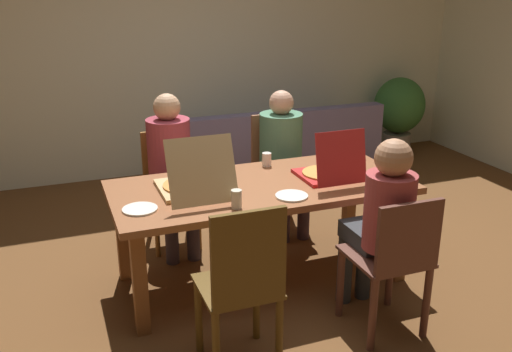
{
  "coord_description": "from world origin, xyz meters",
  "views": [
    {
      "loc": [
        -1.3,
        -3.31,
        2.03
      ],
      "look_at": [
        0.0,
        0.1,
        0.75
      ],
      "focal_mm": 39.3,
      "sensor_mm": 36.0,
      "label": 1
    }
  ],
  "objects_px": {
    "chair_3": "(243,285)",
    "plate_1": "(292,196)",
    "person_1": "(171,160)",
    "drinking_glass_2": "(237,199)",
    "person_2": "(283,149)",
    "drinking_glass_0": "(267,159)",
    "drinking_glass_1": "(361,151)",
    "person_0": "(381,216)",
    "pizza_box_1": "(328,171)",
    "pizza_box_0": "(193,184)",
    "chair_2": "(277,168)",
    "potted_plant": "(399,110)",
    "chair_0": "(393,261)",
    "chair_1": "(169,181)",
    "dining_table": "(261,196)",
    "couch": "(278,152)",
    "plate_0": "(140,209)"
  },
  "relations": [
    {
      "from": "chair_0",
      "to": "chair_1",
      "type": "relative_size",
      "value": 1.0
    },
    {
      "from": "person_0",
      "to": "potted_plant",
      "type": "bearing_deg",
      "value": 53.84
    },
    {
      "from": "chair_3",
      "to": "drinking_glass_0",
      "type": "distance_m",
      "value": 1.42
    },
    {
      "from": "drinking_glass_0",
      "to": "drinking_glass_1",
      "type": "xyz_separation_m",
      "value": [
        0.75,
        -0.08,
        0.0
      ]
    },
    {
      "from": "chair_0",
      "to": "couch",
      "type": "height_order",
      "value": "chair_0"
    },
    {
      "from": "drinking_glass_2",
      "to": "chair_1",
      "type": "bearing_deg",
      "value": 97.82
    },
    {
      "from": "chair_1",
      "to": "plate_1",
      "type": "bearing_deg",
      "value": -64.34
    },
    {
      "from": "dining_table",
      "to": "drinking_glass_2",
      "type": "xyz_separation_m",
      "value": [
        -0.29,
        -0.34,
        0.15
      ]
    },
    {
      "from": "plate_0",
      "to": "plate_1",
      "type": "height_order",
      "value": "same"
    },
    {
      "from": "chair_2",
      "to": "pizza_box_1",
      "type": "xyz_separation_m",
      "value": [
        -0.01,
        -0.92,
        0.27
      ]
    },
    {
      "from": "chair_1",
      "to": "potted_plant",
      "type": "relative_size",
      "value": 0.96
    },
    {
      "from": "pizza_box_0",
      "to": "drinking_glass_1",
      "type": "bearing_deg",
      "value": 10.14
    },
    {
      "from": "chair_3",
      "to": "couch",
      "type": "distance_m",
      "value": 3.2
    },
    {
      "from": "chair_1",
      "to": "pizza_box_1",
      "type": "xyz_separation_m",
      "value": [
        0.93,
        -0.93,
        0.27
      ]
    },
    {
      "from": "person_2",
      "to": "chair_1",
      "type": "bearing_deg",
      "value": 171.85
    },
    {
      "from": "pizza_box_0",
      "to": "drinking_glass_0",
      "type": "relative_size",
      "value": 5.79
    },
    {
      "from": "chair_2",
      "to": "chair_1",
      "type": "bearing_deg",
      "value": 179.68
    },
    {
      "from": "chair_3",
      "to": "plate_1",
      "type": "height_order",
      "value": "chair_3"
    },
    {
      "from": "chair_1",
      "to": "couch",
      "type": "relative_size",
      "value": 0.43
    },
    {
      "from": "couch",
      "to": "chair_0",
      "type": "bearing_deg",
      "value": -99.65
    },
    {
      "from": "chair_1",
      "to": "drinking_glass_2",
      "type": "distance_m",
      "value": 1.24
    },
    {
      "from": "pizza_box_1",
      "to": "drinking_glass_1",
      "type": "height_order",
      "value": "pizza_box_1"
    },
    {
      "from": "couch",
      "to": "person_2",
      "type": "bearing_deg",
      "value": -111.48
    },
    {
      "from": "chair_0",
      "to": "person_2",
      "type": "distance_m",
      "value": 1.63
    },
    {
      "from": "person_1",
      "to": "drinking_glass_2",
      "type": "height_order",
      "value": "person_1"
    },
    {
      "from": "drinking_glass_0",
      "to": "chair_2",
      "type": "bearing_deg",
      "value": 59.62
    },
    {
      "from": "plate_1",
      "to": "drinking_glass_0",
      "type": "distance_m",
      "value": 0.64
    },
    {
      "from": "plate_0",
      "to": "couch",
      "type": "distance_m",
      "value": 2.82
    },
    {
      "from": "dining_table",
      "to": "pizza_box_0",
      "type": "distance_m",
      "value": 0.49
    },
    {
      "from": "chair_0",
      "to": "chair_2",
      "type": "height_order",
      "value": "chair_2"
    },
    {
      "from": "dining_table",
      "to": "chair_2",
      "type": "relative_size",
      "value": 2.1
    },
    {
      "from": "chair_2",
      "to": "potted_plant",
      "type": "bearing_deg",
      "value": 32.44
    },
    {
      "from": "chair_3",
      "to": "plate_1",
      "type": "bearing_deg",
      "value": 48.19
    },
    {
      "from": "chair_0",
      "to": "person_0",
      "type": "relative_size",
      "value": 0.75
    },
    {
      "from": "person_2",
      "to": "chair_3",
      "type": "distance_m",
      "value": 1.89
    },
    {
      "from": "person_0",
      "to": "chair_3",
      "type": "distance_m",
      "value": 0.97
    },
    {
      "from": "person_0",
      "to": "pizza_box_1",
      "type": "xyz_separation_m",
      "value": [
        -0.01,
        0.67,
        0.07
      ]
    },
    {
      "from": "person_0",
      "to": "chair_3",
      "type": "xyz_separation_m",
      "value": [
        -0.93,
        -0.17,
        -0.17
      ]
    },
    {
      "from": "chair_2",
      "to": "plate_0",
      "type": "relative_size",
      "value": 4.52
    },
    {
      "from": "chair_0",
      "to": "drinking_glass_0",
      "type": "height_order",
      "value": "chair_0"
    },
    {
      "from": "chair_3",
      "to": "pizza_box_0",
      "type": "relative_size",
      "value": 1.71
    },
    {
      "from": "chair_0",
      "to": "plate_0",
      "type": "xyz_separation_m",
      "value": [
        -1.32,
        0.72,
        0.24
      ]
    },
    {
      "from": "chair_1",
      "to": "drinking_glass_2",
      "type": "relative_size",
      "value": 7.76
    },
    {
      "from": "drinking_glass_0",
      "to": "drinking_glass_2",
      "type": "height_order",
      "value": "drinking_glass_2"
    },
    {
      "from": "dining_table",
      "to": "person_1",
      "type": "relative_size",
      "value": 1.64
    },
    {
      "from": "pizza_box_1",
      "to": "drinking_glass_2",
      "type": "xyz_separation_m",
      "value": [
        -0.76,
        -0.27,
        0.01
      ]
    },
    {
      "from": "person_2",
      "to": "pizza_box_1",
      "type": "bearing_deg",
      "value": -90.58
    },
    {
      "from": "chair_1",
      "to": "drinking_glass_0",
      "type": "bearing_deg",
      "value": -39.07
    },
    {
      "from": "plate_1",
      "to": "potted_plant",
      "type": "height_order",
      "value": "potted_plant"
    },
    {
      "from": "chair_2",
      "to": "chair_3",
      "type": "xyz_separation_m",
      "value": [
        -0.93,
        -1.76,
        0.03
      ]
    }
  ]
}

